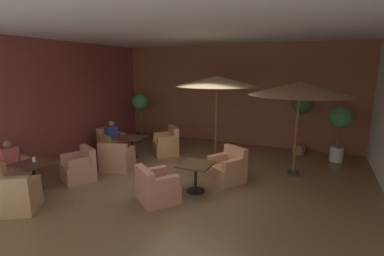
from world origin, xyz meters
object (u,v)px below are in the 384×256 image
armchair_front_right_east (228,169)px  iced_drink_cup (34,160)px  armchair_front_right_north (156,188)px  patio_umbrella_tall_red (300,89)px  armchair_front_left_north (79,168)px  patron_by_window (112,131)px  potted_tree_left_corner (340,124)px  potted_tree_mid_right (301,114)px  cafe_table_front_right (196,171)px  armchair_front_left_south (14,198)px  armchair_mid_center_north (117,159)px  patron_blue_shirt (9,155)px  patio_umbrella_center_beige (217,81)px  armchair_mid_center_south (112,142)px  cafe_table_mid_center (132,141)px  armchair_mid_center_east (167,144)px  armchair_front_left_east (10,170)px  cafe_table_front_left (33,169)px  potted_tree_mid_left (140,108)px

armchair_front_right_east → iced_drink_cup: (-4.04, -2.32, 0.40)m
armchair_front_right_north → patio_umbrella_tall_red: 4.37m
armchair_front_left_north → patron_by_window: size_ratio=1.55×
potted_tree_left_corner → potted_tree_mid_right: size_ratio=0.87×
cafe_table_front_right → armchair_front_right_east: 1.02m
armchair_front_left_south → armchair_mid_center_north: 2.81m
potted_tree_left_corner → patron_blue_shirt: potted_tree_left_corner is taller
armchair_front_left_south → armchair_front_right_east: size_ratio=1.02×
armchair_front_right_east → patio_umbrella_center_beige: (-0.95, 1.73, 2.12)m
patio_umbrella_tall_red → iced_drink_cup: (-5.53, -3.53, -1.59)m
patio_umbrella_tall_red → armchair_front_left_north: bearing=-152.0°
armchair_mid_center_south → patio_umbrella_tall_red: (6.02, 0.23, 2.02)m
armchair_mid_center_north → iced_drink_cup: (-0.91, -1.85, 0.43)m
patio_umbrella_tall_red → patio_umbrella_center_beige: 2.49m
armchair_mid_center_south → potted_tree_mid_right: size_ratio=0.48×
armchair_front_right_east → potted_tree_mid_right: potted_tree_mid_right is taller
potted_tree_left_corner → patron_blue_shirt: 9.27m
cafe_table_mid_center → armchair_mid_center_south: bearing=163.1°
potted_tree_mid_right → iced_drink_cup: (-5.52, -5.59, -0.63)m
cafe_table_front_right → patio_umbrella_center_beige: (-0.44, 2.60, 1.94)m
armchair_front_right_north → cafe_table_mid_center: (-2.35, 2.33, 0.24)m
cafe_table_front_right → iced_drink_cup: bearing=-157.7°
armchair_front_right_east → patio_umbrella_tall_red: (1.49, 1.21, 1.99)m
armchair_mid_center_south → armchair_mid_center_east: bearing=13.0°
potted_tree_mid_right → armchair_front_left_east: bearing=-139.5°
armchair_front_left_north → patio_umbrella_center_beige: patio_umbrella_center_beige is taller
armchair_mid_center_east → patron_blue_shirt: bearing=-123.0°
cafe_table_front_left → patio_umbrella_tall_red: 6.81m
armchair_front_right_north → patio_umbrella_tall_red: bearing=48.3°
cafe_table_mid_center → armchair_mid_center_north: bearing=-74.8°
patron_by_window → potted_tree_left_corner: bearing=15.8°
armchair_mid_center_east → potted_tree_mid_left: 2.33m
armchair_front_right_east → armchair_front_left_east: bearing=-155.5°
armchair_mid_center_east → potted_tree_mid_right: bearing=24.3°
cafe_table_front_right → armchair_mid_center_south: (-4.02, 1.84, -0.21)m
armchair_front_right_north → armchair_mid_center_east: armchair_mid_center_east is taller
potted_tree_left_corner → armchair_front_left_east: bearing=-145.4°
armchair_front_left_north → cafe_table_front_right: bearing=11.2°
cafe_table_mid_center → armchair_mid_center_east: armchair_mid_center_east is taller
cafe_table_front_left → patron_by_window: bearing=98.2°
armchair_mid_center_north → patron_by_window: patron_by_window is taller
patron_by_window → patron_blue_shirt: bearing=-98.9°
armchair_front_right_east → potted_tree_mid_left: bearing=149.7°
armchair_front_left_south → iced_drink_cup: (-0.62, 0.95, 0.43)m
patio_umbrella_tall_red → patio_umbrella_center_beige: (-2.44, 0.52, 0.12)m
cafe_table_mid_center → patron_by_window: size_ratio=1.22×
armchair_front_right_north → patio_umbrella_center_beige: (0.14, 3.41, 2.15)m
armchair_mid_center_north → armchair_mid_center_east: bearing=74.0°
armchair_front_left_south → patio_umbrella_center_beige: bearing=63.6°
cafe_table_front_left → patio_umbrella_center_beige: 5.48m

